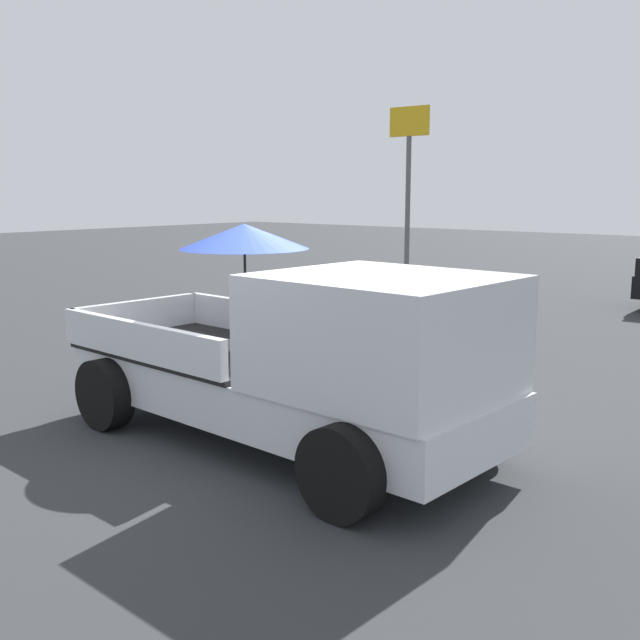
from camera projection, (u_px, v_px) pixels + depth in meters
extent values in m
plane|color=#2D3033|center=(277.00, 441.00, 7.94)|extent=(80.00, 80.00, 0.00)
cylinder|color=black|center=(469.00, 418.00, 7.43)|extent=(0.81, 0.31, 0.80)
cylinder|color=black|center=(342.00, 473.00, 6.00)|extent=(0.81, 0.31, 0.80)
cylinder|color=black|center=(236.00, 364.00, 9.74)|extent=(0.81, 0.31, 0.80)
cylinder|color=black|center=(105.00, 394.00, 8.31)|extent=(0.81, 0.31, 0.80)
cube|color=silver|center=(276.00, 390.00, 7.84)|extent=(5.07, 2.01, 0.50)
cube|color=silver|center=(383.00, 334.00, 6.78)|extent=(2.18, 1.95, 1.08)
cube|color=#4C606B|center=(480.00, 325.00, 6.08)|extent=(0.13, 1.72, 0.64)
cube|color=black|center=(206.00, 349.00, 8.55)|extent=(2.88, 1.96, 0.06)
cube|color=silver|center=(264.00, 319.00, 9.19)|extent=(2.80, 0.22, 0.40)
cube|color=silver|center=(138.00, 341.00, 7.84)|extent=(2.80, 0.22, 0.40)
cube|color=silver|center=(138.00, 316.00, 9.41)|extent=(0.18, 1.84, 0.40)
ellipsoid|color=brown|center=(256.00, 330.00, 8.16)|extent=(0.69, 0.35, 0.52)
sphere|color=brown|center=(274.00, 304.00, 7.90)|extent=(0.29, 0.29, 0.28)
cone|color=brown|center=(280.00, 290.00, 7.94)|extent=(0.09, 0.09, 0.12)
cone|color=brown|center=(269.00, 291.00, 7.82)|extent=(0.09, 0.09, 0.12)
cylinder|color=black|center=(245.00, 297.00, 8.42)|extent=(0.03, 0.03, 1.16)
cone|color=#1E33B7|center=(244.00, 236.00, 8.30)|extent=(1.52, 1.52, 0.28)
cylinder|color=#59595B|center=(408.00, 206.00, 23.53)|extent=(0.16, 0.16, 4.32)
cube|color=gold|center=(409.00, 121.00, 23.08)|extent=(1.40, 0.12, 0.90)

